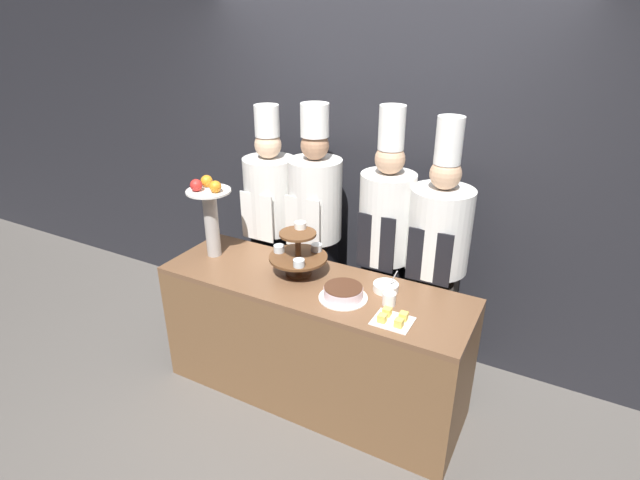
{
  "coord_description": "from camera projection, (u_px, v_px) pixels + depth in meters",
  "views": [
    {
      "loc": [
        1.32,
        -2.02,
        2.39
      ],
      "look_at": [
        0.0,
        0.41,
        1.11
      ],
      "focal_mm": 28.0,
      "sensor_mm": 36.0,
      "label": 1
    }
  ],
  "objects": [
    {
      "name": "chef_center_right",
      "position": [
        385.0,
        238.0,
        3.3
      ],
      "size": [
        0.36,
        0.36,
        1.88
      ],
      "color": "black",
      "rests_on": "ground_plane"
    },
    {
      "name": "cake_round",
      "position": [
        343.0,
        293.0,
        2.9
      ],
      "size": [
        0.29,
        0.29,
        0.08
      ],
      "color": "white",
      "rests_on": "buffet_counter"
    },
    {
      "name": "buffet_counter",
      "position": [
        313.0,
        340.0,
        3.26
      ],
      "size": [
        1.98,
        0.62,
        0.86
      ],
      "color": "brown",
      "rests_on": "ground_plane"
    },
    {
      "name": "chef_left",
      "position": [
        271.0,
        217.0,
        3.7
      ],
      "size": [
        0.38,
        0.38,
        1.81
      ],
      "color": "black",
      "rests_on": "ground_plane"
    },
    {
      "name": "chef_right",
      "position": [
        437.0,
        254.0,
        3.17
      ],
      "size": [
        0.39,
        0.39,
        1.85
      ],
      "color": "#38332D",
      "rests_on": "ground_plane"
    },
    {
      "name": "cake_square_tray",
      "position": [
        393.0,
        319.0,
        2.69
      ],
      "size": [
        0.21,
        0.18,
        0.05
      ],
      "color": "white",
      "rests_on": "buffet_counter"
    },
    {
      "name": "serving_bowl_far",
      "position": [
        386.0,
        287.0,
        2.98
      ],
      "size": [
        0.15,
        0.15,
        0.15
      ],
      "color": "white",
      "rests_on": "buffet_counter"
    },
    {
      "name": "chef_center_left",
      "position": [
        315.0,
        222.0,
        3.53
      ],
      "size": [
        0.37,
        0.37,
        1.85
      ],
      "color": "black",
      "rests_on": "ground_plane"
    },
    {
      "name": "ground_plane",
      "position": [
        290.0,
        421.0,
        3.19
      ],
      "size": [
        14.0,
        14.0,
        0.0
      ],
      "primitive_type": "plane",
      "color": "#5B5651"
    },
    {
      "name": "tiered_stand",
      "position": [
        298.0,
        252.0,
        3.12
      ],
      "size": [
        0.37,
        0.37,
        0.33
      ],
      "color": "brown",
      "rests_on": "buffet_counter"
    },
    {
      "name": "fruit_pedestal",
      "position": [
        210.0,
        210.0,
        3.29
      ],
      "size": [
        0.29,
        0.29,
        0.55
      ],
      "color": "#B2ADA8",
      "rests_on": "buffet_counter"
    },
    {
      "name": "cup_white",
      "position": [
        389.0,
        299.0,
        2.83
      ],
      "size": [
        0.08,
        0.08,
        0.07
      ],
      "color": "white",
      "rests_on": "buffet_counter"
    },
    {
      "name": "wall_back",
      "position": [
        372.0,
        163.0,
        3.56
      ],
      "size": [
        10.0,
        0.06,
        2.8
      ],
      "color": "#232328",
      "rests_on": "ground_plane"
    }
  ]
}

